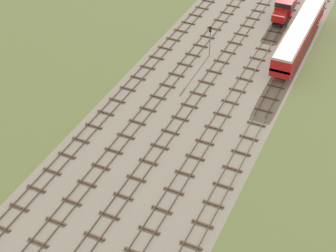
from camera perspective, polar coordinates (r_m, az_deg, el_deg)
The scene contains 10 objects.
ground_plane at distance 67.78m, azimuth 1.51°, elevation 1.04°, with size 480.00×480.00×0.00m, color #5B6B3D.
ballast_bed at distance 67.78m, azimuth 1.51°, elevation 1.05°, with size 22.31×176.00×0.01m, color gray.
track_far_left at distance 71.77m, azimuth -4.88°, elevation 3.46°, with size 2.40×126.00×0.29m.
track_left at distance 69.97m, azimuth -1.59°, elevation 2.56°, with size 2.40×126.00×0.29m.
track_centre_left at distance 68.43m, azimuth 1.85°, elevation 1.60°, with size 2.40×126.00×0.29m.
track_centre at distance 67.17m, azimuth 5.43°, elevation 0.60°, with size 2.40×126.00×0.29m.
track_centre_right at distance 66.20m, azimuth 9.13°, elevation -0.44°, with size 2.40×126.00×0.29m.
passenger_coach_centre_right_near at distance 83.07m, azimuth 14.02°, elevation 9.70°, with size 2.96×22.00×3.80m.
shunter_loco_centre_mid at distance 91.53m, azimuth 12.44°, elevation 12.33°, with size 2.74×8.46×3.10m.
signal_post_near at distance 78.61m, azimuth 4.55°, elevation 9.53°, with size 0.28×0.47×5.02m.
Camera 1 is at (20.98, 6.67, 41.48)m, focal length 56.60 mm.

